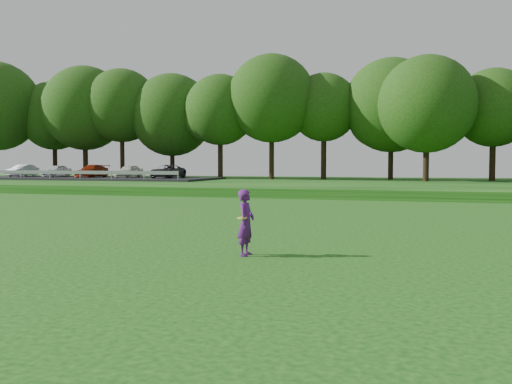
% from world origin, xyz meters
% --- Properties ---
extents(ground, '(140.00, 140.00, 0.00)m').
position_xyz_m(ground, '(0.00, 0.00, 0.00)').
color(ground, '#10410C').
rests_on(ground, ground).
extents(berm, '(130.00, 30.00, 0.60)m').
position_xyz_m(berm, '(0.00, 34.00, 0.30)').
color(berm, '#10410C').
rests_on(berm, ground).
extents(walking_path, '(130.00, 1.60, 0.04)m').
position_xyz_m(walking_path, '(0.00, 20.00, 0.02)').
color(walking_path, gray).
rests_on(walking_path, ground).
extents(treeline, '(104.00, 7.00, 15.00)m').
position_xyz_m(treeline, '(0.00, 38.00, 8.10)').
color(treeline, '#1A3E0E').
rests_on(treeline, berm).
extents(parking_lot, '(24.00, 9.00, 1.38)m').
position_xyz_m(parking_lot, '(-23.51, 32.81, 1.03)').
color(parking_lot, black).
rests_on(parking_lot, berm).
extents(woman, '(0.38, 0.58, 1.58)m').
position_xyz_m(woman, '(3.01, -1.58, 0.79)').
color(woman, '#55176B').
rests_on(woman, ground).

